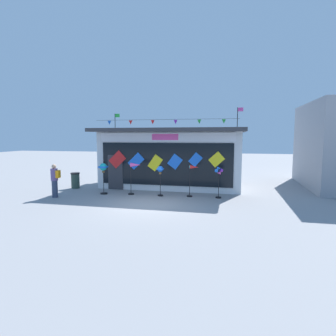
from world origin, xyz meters
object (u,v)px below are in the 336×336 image
(trash_bin, at_px, (75,180))
(wind_spinner_center_left, at_px, (160,173))
(kite_shop_building, at_px, (173,157))
(wind_spinner_far_left, at_px, (103,170))
(person_near_camera, at_px, (55,180))
(wind_spinner_right, at_px, (219,176))
(wind_spinner_left, at_px, (135,170))
(wind_spinner_center_right, at_px, (193,174))

(trash_bin, bearing_deg, wind_spinner_center_left, -10.66)
(kite_shop_building, xyz_separation_m, wind_spinner_far_left, (-3.05, -3.52, -0.49))
(person_near_camera, bearing_deg, wind_spinner_right, 92.86)
(wind_spinner_left, bearing_deg, person_near_camera, -157.79)
(wind_spinner_left, relative_size, wind_spinner_right, 1.06)
(wind_spinner_far_left, xyz_separation_m, wind_spinner_left, (1.69, 0.18, 0.02))
(person_near_camera, bearing_deg, wind_spinner_center_left, 97.83)
(wind_spinner_center_right, height_order, trash_bin, wind_spinner_center_right)
(wind_spinner_far_left, height_order, person_near_camera, person_near_camera)
(wind_spinner_center_left, distance_m, trash_bin, 5.61)
(trash_bin, bearing_deg, person_near_camera, -81.74)
(wind_spinner_center_left, xyz_separation_m, trash_bin, (-5.46, 1.03, -0.75))
(trash_bin, bearing_deg, wind_spinner_center_right, -6.92)
(wind_spinner_center_right, bearing_deg, wind_spinner_far_left, -176.10)
(wind_spinner_center_left, bearing_deg, wind_spinner_center_right, 5.60)
(wind_spinner_center_left, bearing_deg, trash_bin, 169.34)
(wind_spinner_far_left, xyz_separation_m, trash_bin, (-2.38, 1.19, -0.82))
(person_near_camera, relative_size, trash_bin, 1.81)
(wind_spinner_left, xyz_separation_m, wind_spinner_center_left, (1.39, -0.02, -0.09))
(wind_spinner_center_right, bearing_deg, kite_shop_building, 117.87)
(wind_spinner_right, xyz_separation_m, person_near_camera, (-8.05, -1.61, -0.22))
(wind_spinner_right, height_order, trash_bin, wind_spinner_right)
(wind_spinner_far_left, distance_m, trash_bin, 2.78)
(wind_spinner_left, relative_size, person_near_camera, 1.01)
(wind_spinner_right, relative_size, person_near_camera, 0.95)
(wind_spinner_center_left, bearing_deg, wind_spinner_far_left, -177.01)
(trash_bin, bearing_deg, wind_spinner_far_left, -26.56)
(kite_shop_building, height_order, trash_bin, kite_shop_building)
(wind_spinner_right, xyz_separation_m, trash_bin, (-8.42, 0.90, -0.64))
(kite_shop_building, xyz_separation_m, trash_bin, (-5.43, -2.33, -1.32))
(kite_shop_building, distance_m, wind_spinner_far_left, 4.68)
(wind_spinner_center_right, xyz_separation_m, trash_bin, (-7.12, 0.86, -0.71))
(wind_spinner_far_left, relative_size, wind_spinner_center_left, 1.06)
(wind_spinner_far_left, height_order, wind_spinner_center_left, wind_spinner_far_left)
(kite_shop_building, distance_m, person_near_camera, 7.07)
(wind_spinner_center_right, bearing_deg, wind_spinner_left, -177.37)
(wind_spinner_center_left, height_order, wind_spinner_right, wind_spinner_right)
(kite_shop_building, relative_size, trash_bin, 9.29)
(wind_spinner_far_left, bearing_deg, wind_spinner_center_right, 3.90)
(wind_spinner_center_left, relative_size, wind_spinner_center_right, 0.96)
(wind_spinner_right, height_order, person_near_camera, person_near_camera)
(wind_spinner_center_right, distance_m, trash_bin, 7.21)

